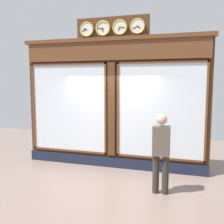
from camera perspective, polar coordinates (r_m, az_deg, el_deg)
name	(u,v)px	position (r m, az deg, el deg)	size (l,w,h in m)	color
ground_plane	(66,218)	(4.91, -10.23, -21.98)	(14.00, 14.00, 0.00)	#7A665B
shop_facade	(113,103)	(7.06, 0.29, 2.11)	(5.16, 0.42, 4.03)	#4C2B16
pedestrian	(161,150)	(5.52, 10.81, -8.32)	(0.37, 0.24, 1.69)	#312A24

